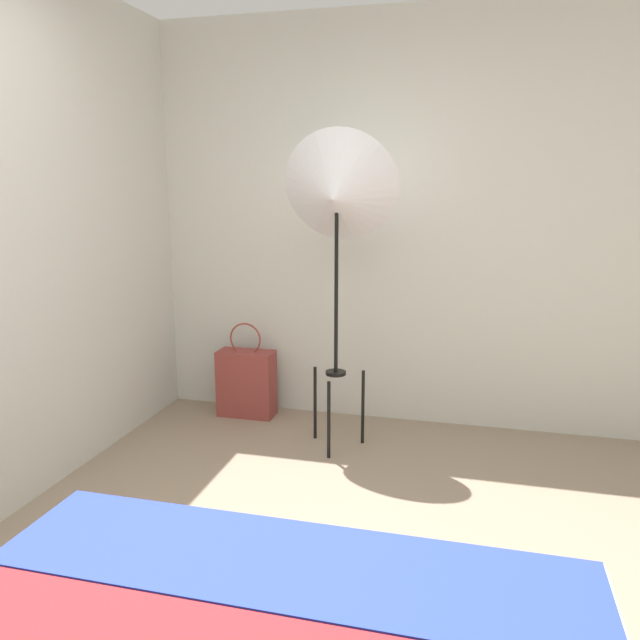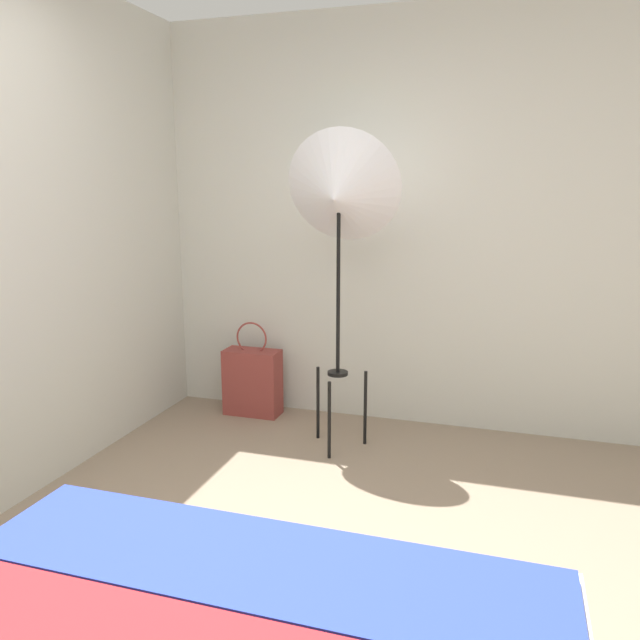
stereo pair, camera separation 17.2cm
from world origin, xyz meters
TOP-DOWN VIEW (x-y plane):
  - wall_back at (0.00, 2.40)m, footprint 8.00×0.05m
  - wall_side_left at (-1.53, 1.00)m, footprint 0.05×8.00m
  - photo_umbrella at (-0.19, 1.83)m, footprint 0.67×0.44m
  - tote_bag at (-0.89, 2.19)m, footprint 0.38×0.18m

SIDE VIEW (x-z plane):
  - tote_bag at x=-0.89m, z-range -0.09..0.55m
  - wall_back at x=0.00m, z-range 0.00..2.60m
  - wall_side_left at x=-1.53m, z-range 0.00..2.60m
  - photo_umbrella at x=-0.19m, z-range 0.56..2.42m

